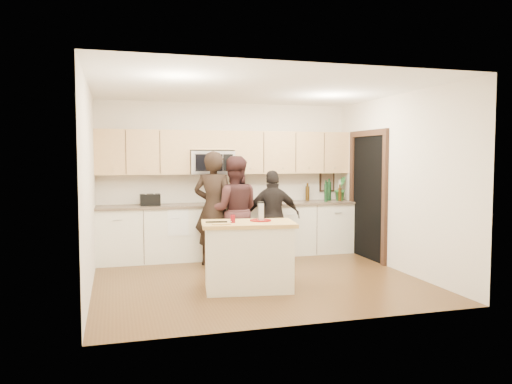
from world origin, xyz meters
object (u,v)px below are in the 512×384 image
object	(u,v)px
island	(248,256)
woman_left	(214,208)
woman_right	(273,216)
toaster	(150,200)
woman_center	(234,211)

from	to	relation	value
island	woman_left	size ratio (longest dim) A/B	0.70
woman_left	woman_right	world-z (taller)	woman_left
toaster	woman_right	size ratio (longest dim) A/B	0.21
woman_right	woman_left	bearing A→B (deg)	8.98
woman_center	woman_right	world-z (taller)	woman_center
toaster	woman_left	world-z (taller)	woman_left
toaster	woman_center	size ratio (longest dim) A/B	0.19
toaster	woman_left	distance (m)	1.12
woman_center	woman_right	bearing A→B (deg)	-163.78
woman_center	woman_right	xyz separation A→B (m)	(0.69, 0.06, -0.12)
island	toaster	world-z (taller)	toaster
woman_left	island	bearing A→B (deg)	124.68
woman_left	woman_center	size ratio (longest dim) A/B	1.05
woman_left	woman_center	world-z (taller)	woman_left
island	woman_right	size ratio (longest dim) A/B	0.84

